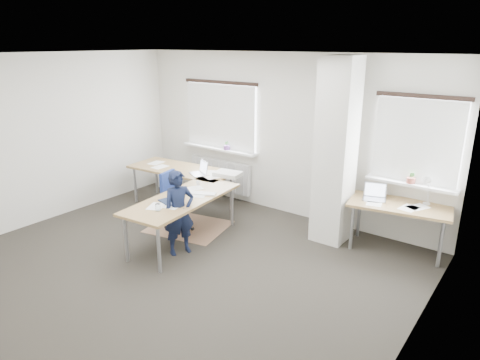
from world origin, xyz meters
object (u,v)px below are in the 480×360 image
Objects in this scene: desk_main at (185,184)px; task_chair at (178,213)px; desk_side at (399,207)px; person at (179,213)px.

task_chair is at bearing -83.59° from desk_main.
desk_side is 3.17m from person.
desk_side is at bearing 12.64° from task_chair.
desk_main is at bearing -171.09° from desk_side.
desk_main is at bearing 91.34° from task_chair.
person is (-2.50, -1.94, -0.06)m from desk_side.
desk_main reaches higher than task_chair.
person reaches higher than desk_main.
person is at bearing -55.78° from desk_main.
desk_side is 3.45m from task_chair.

